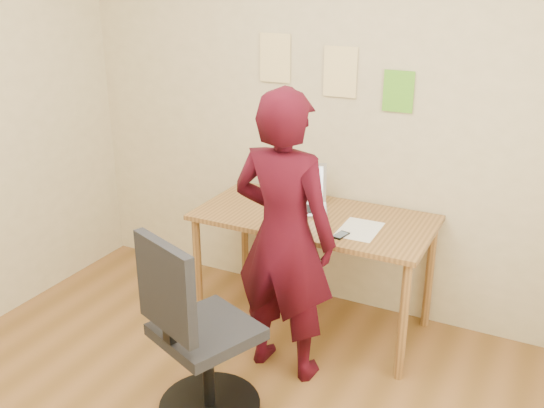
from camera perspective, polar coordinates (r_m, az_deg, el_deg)
The scene contains 10 objects.
room at distance 2.32m, azimuth -11.11°, elevation 1.75°, with size 3.58×3.58×2.78m.
desk at distance 3.65m, azimuth 3.98°, elevation -2.35°, with size 1.40×0.70×0.74m.
laptop at distance 3.71m, azimuth 2.50°, elevation 0.42°, with size 0.44×0.42×0.25m.
paper_sheet at distance 3.45m, azimuth 8.22°, elevation -2.38°, with size 0.21×0.31×0.00m, color white.
phone at distance 3.35m, azimuth 6.48°, elevation -2.94°, with size 0.08×0.12×0.01m.
wall_note_left at distance 3.89m, azimuth 0.29°, elevation 13.58°, with size 0.21×0.00×0.30m, color #FDE297.
wall_note_mid at distance 3.73m, azimuth 6.43°, elevation 12.25°, with size 0.21×0.00×0.30m, color #FDE297.
wall_note_right at distance 3.63m, azimuth 11.80°, elevation 10.33°, with size 0.18×0.00×0.24m, color #5DBA29.
office_chair at distance 3.02m, azimuth -7.18°, elevation -12.78°, with size 0.57×0.58×1.00m.
person at distance 3.18m, azimuth 1.13°, elevation -3.16°, with size 0.58×0.38×1.59m, color #380711.
Camera 1 is at (1.37, -1.72, 2.10)m, focal length 40.00 mm.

